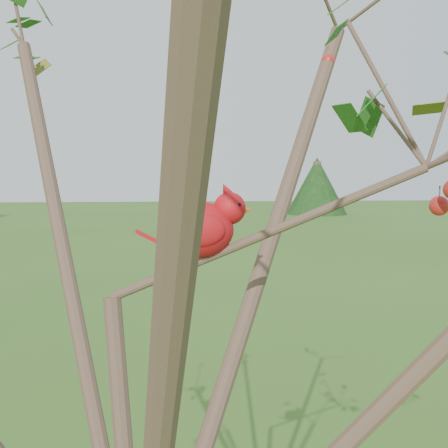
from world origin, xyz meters
name	(u,v)px	position (x,y,z in m)	size (l,w,h in m)	color
crabapple_tree	(147,214)	(0.03, -0.02, 2.12)	(2.35, 2.05, 2.95)	#493227
cardinal	(202,227)	(0.13, 0.09, 2.09)	(0.23, 0.13, 0.16)	red
distant_trees	(144,192)	(-1.10, 22.52, 1.34)	(40.85, 14.04, 2.91)	#493227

